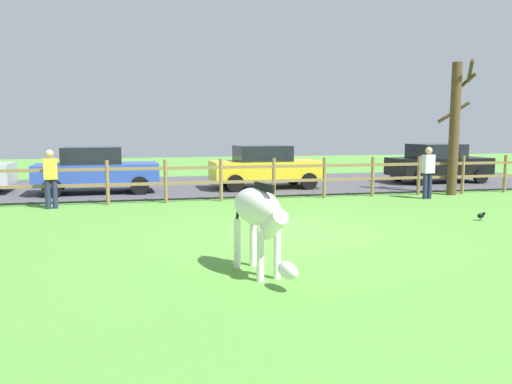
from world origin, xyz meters
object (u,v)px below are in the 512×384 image
(zebra, at_px, (259,214))
(visitor_right_of_tree, at_px, (51,176))
(parked_car_yellow, at_px, (265,167))
(bare_tree, at_px, (455,126))
(crow_on_grass, at_px, (481,215))
(parked_car_black, at_px, (438,163))
(parked_car_blue, at_px, (96,170))
(visitor_left_of_tree, at_px, (428,170))

(zebra, distance_m, visitor_right_of_tree, 8.58)
(parked_car_yellow, bearing_deg, visitor_right_of_tree, -155.89)
(bare_tree, bearing_deg, crow_on_grass, -116.30)
(bare_tree, distance_m, visitor_right_of_tree, 12.73)
(parked_car_black, bearing_deg, visitor_right_of_tree, -166.18)
(parked_car_blue, bearing_deg, visitor_left_of_tree, -18.47)
(parked_car_black, distance_m, parked_car_yellow, 7.34)
(bare_tree, height_order, parked_car_yellow, bare_tree)
(visitor_left_of_tree, bearing_deg, bare_tree, 27.46)
(bare_tree, relative_size, zebra, 2.33)
(parked_car_yellow, bearing_deg, bare_tree, -26.27)
(parked_car_yellow, relative_size, visitor_left_of_tree, 2.48)
(bare_tree, xyz_separation_m, zebra, (-8.48, -7.71, -1.37))
(bare_tree, bearing_deg, zebra, -137.71)
(parked_car_black, relative_size, parked_car_blue, 1.00)
(zebra, relative_size, crow_on_grass, 8.86)
(parked_car_yellow, distance_m, parked_car_blue, 5.91)
(bare_tree, xyz_separation_m, crow_on_grass, (-2.21, -4.47, -2.17))
(parked_car_yellow, bearing_deg, zebra, -104.26)
(crow_on_grass, bearing_deg, parked_car_yellow, 116.07)
(crow_on_grass, xyz_separation_m, parked_car_blue, (-9.49, 7.21, 0.72))
(zebra, xyz_separation_m, parked_car_blue, (-3.22, 10.45, -0.08))
(zebra, distance_m, crow_on_grass, 7.11)
(parked_car_yellow, bearing_deg, parked_car_blue, -178.88)
(bare_tree, distance_m, parked_car_blue, 12.11)
(crow_on_grass, bearing_deg, bare_tree, 63.70)
(parked_car_blue, relative_size, visitor_right_of_tree, 2.49)
(visitor_left_of_tree, bearing_deg, parked_car_black, 53.97)
(bare_tree, relative_size, visitor_left_of_tree, 2.71)
(crow_on_grass, xyz_separation_m, parked_car_yellow, (-3.58, 7.33, 0.72))
(bare_tree, height_order, zebra, bare_tree)
(parked_car_yellow, bearing_deg, parked_car_black, 3.27)
(visitor_right_of_tree, bearing_deg, parked_car_yellow, 24.11)
(parked_car_blue, bearing_deg, zebra, -72.87)
(zebra, relative_size, parked_car_blue, 0.47)
(visitor_right_of_tree, bearing_deg, bare_tree, 0.96)
(parked_car_yellow, height_order, visitor_left_of_tree, visitor_left_of_tree)
(parked_car_yellow, xyz_separation_m, visitor_right_of_tree, (-6.86, -3.07, 0.06))
(bare_tree, bearing_deg, visitor_right_of_tree, -179.04)
(zebra, height_order, visitor_right_of_tree, visitor_right_of_tree)
(crow_on_grass, bearing_deg, zebra, -152.65)
(parked_car_black, xyz_separation_m, parked_car_yellow, (-7.33, -0.42, 0.00))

